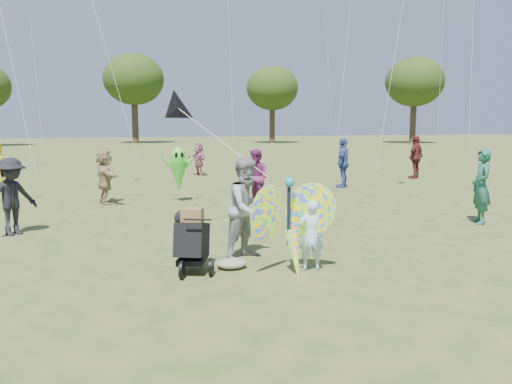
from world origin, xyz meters
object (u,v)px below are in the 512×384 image
jogging_stroller (192,235)px  crowd_f (481,186)px  crowd_e (256,177)px  crowd_b (12,197)px  adult_man (248,208)px  crowd_j (198,159)px  crowd_c (343,163)px  butterfly_kite (291,225)px  crowd_h (416,157)px  crowd_d (105,176)px  alien_kite (179,171)px  child_girl (311,235)px

jogging_stroller → crowd_f: bearing=35.8°
crowd_e → crowd_f: size_ratio=0.92×
crowd_b → crowd_e: size_ratio=1.01×
adult_man → crowd_e: adult_man is taller
crowd_f → crowd_j: crowd_f is taller
adult_man → crowd_b: adult_man is taller
crowd_c → butterfly_kite: (-6.11, -9.62, -0.14)m
crowd_f → crowd_c: bearing=-157.1°
crowd_f → crowd_b: bearing=-78.2°
crowd_e → butterfly_kite: bearing=-41.9°
crowd_h → crowd_d: bearing=-15.9°
crowd_e → crowd_f: 6.20m
adult_man → crowd_f: 6.54m
adult_man → jogging_stroller: size_ratio=1.64×
adult_man → crowd_b: bearing=113.3°
butterfly_kite → jogging_stroller: bearing=157.6°
crowd_c → crowd_e: crowd_c is taller
crowd_d → alien_kite: 2.25m
crowd_f → jogging_stroller: (-7.56, -1.71, -0.31)m
child_girl → butterfly_kite: 0.44m
crowd_e → alien_kite: (-2.12, 1.40, 0.12)m
crowd_c → crowd_j: bearing=-105.0°
crowd_d → crowd_f: crowd_f is taller
child_girl → crowd_b: crowd_b is taller
jogging_stroller → crowd_j: bearing=100.8°
crowd_h → crowd_f: bearing=34.3°
child_girl → crowd_c: crowd_c is taller
adult_man → butterfly_kite: adult_man is taller
crowd_h → butterfly_kite: (-10.72, -11.43, -0.15)m
adult_man → crowd_e: 5.98m
crowd_b → crowd_d: 4.39m
crowd_h → jogging_stroller: (-12.26, -10.79, -0.35)m
crowd_d → adult_man: bearing=-170.6°
child_girl → jogging_stroller: size_ratio=1.06×
crowd_j → child_girl: bearing=-24.0°
jogging_stroller → butterfly_kite: 1.68m
crowd_c → jogging_stroller: (-7.65, -8.98, -0.35)m
crowd_b → alien_kite: (4.30, 3.54, 0.11)m
crowd_b → crowd_h: bearing=-17.0°
crowd_d → crowd_j: 8.65m
adult_man → crowd_f: bearing=-17.4°
adult_man → alien_kite: adult_man is taller
child_girl → crowd_d: bearing=-56.9°
crowd_d → butterfly_kite: (2.70, -8.45, -0.04)m
crowd_c → crowd_d: size_ratio=1.12×
child_girl → crowd_d: (-3.09, 8.41, 0.25)m
child_girl → crowd_j: bearing=-82.0°
crowd_e → crowd_f: crowd_f is taller
child_girl → jogging_stroller: child_girl is taller
jogging_stroller → butterfly_kite: butterfly_kite is taller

